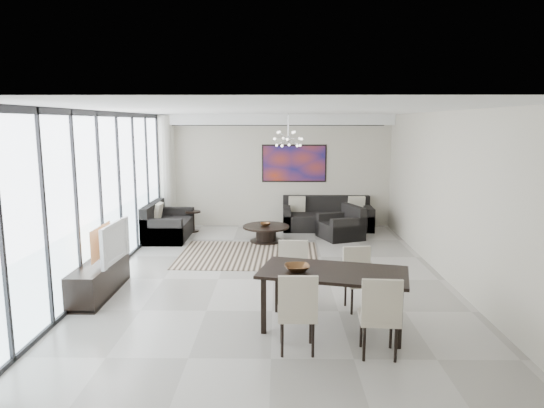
{
  "coord_description": "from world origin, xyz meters",
  "views": [
    {
      "loc": [
        0.08,
        -8.11,
        2.7
      ],
      "look_at": [
        -0.03,
        0.5,
        1.25
      ],
      "focal_mm": 32.0,
      "sensor_mm": 36.0,
      "label": 1
    }
  ],
  "objects_px": {
    "tv_console": "(99,278)",
    "dining_table": "(333,277)",
    "sofa_main": "(327,218)",
    "television": "(108,242)",
    "coffee_table": "(266,233)"
  },
  "relations": [
    {
      "from": "tv_console",
      "to": "dining_table",
      "type": "distance_m",
      "value": 3.8
    },
    {
      "from": "sofa_main",
      "to": "dining_table",
      "type": "distance_m",
      "value": 6.13
    },
    {
      "from": "television",
      "to": "dining_table",
      "type": "relative_size",
      "value": 0.52
    },
    {
      "from": "tv_console",
      "to": "television",
      "type": "xyz_separation_m",
      "value": [
        0.16,
        0.07,
        0.58
      ]
    },
    {
      "from": "coffee_table",
      "to": "television",
      "type": "height_order",
      "value": "television"
    },
    {
      "from": "dining_table",
      "to": "tv_console",
      "type": "bearing_deg",
      "value": 160.73
    },
    {
      "from": "tv_console",
      "to": "dining_table",
      "type": "height_order",
      "value": "dining_table"
    },
    {
      "from": "coffee_table",
      "to": "dining_table",
      "type": "xyz_separation_m",
      "value": [
        1.0,
        -4.73,
        0.5
      ]
    },
    {
      "from": "sofa_main",
      "to": "dining_table",
      "type": "height_order",
      "value": "sofa_main"
    },
    {
      "from": "coffee_table",
      "to": "television",
      "type": "bearing_deg",
      "value": -125.23
    },
    {
      "from": "coffee_table",
      "to": "tv_console",
      "type": "height_order",
      "value": "tv_console"
    },
    {
      "from": "tv_console",
      "to": "sofa_main",
      "type": "bearing_deg",
      "value": 49.76
    },
    {
      "from": "sofa_main",
      "to": "dining_table",
      "type": "bearing_deg",
      "value": -95.03
    },
    {
      "from": "sofa_main",
      "to": "television",
      "type": "xyz_separation_m",
      "value": [
        -3.94,
        -4.78,
        0.56
      ]
    },
    {
      "from": "sofa_main",
      "to": "coffee_table",
      "type": "bearing_deg",
      "value": -138.31
    }
  ]
}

